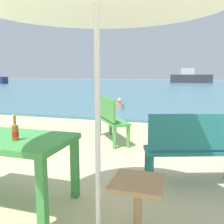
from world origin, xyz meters
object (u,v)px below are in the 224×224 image
beer_bottle_amber (15,131)px  boat_sailboat (191,78)px  bench_teal_center (194,145)px  swimmer_person (120,104)px  picnic_table_green (6,147)px  side_table_wood (138,201)px  bench_green_left (109,116)px

beer_bottle_amber → boat_sailboat: size_ratio=0.04×
bench_teal_center → swimmer_person: bearing=113.1°
picnic_table_green → side_table_wood: 1.52m
swimmer_person → picnic_table_green: bearing=-84.5°
bench_teal_center → boat_sailboat: (0.19, 35.96, 0.31)m
bench_teal_center → boat_sailboat: size_ratio=0.21×
beer_bottle_amber → swimmer_person: beer_bottle_amber is taller
bench_green_left → boat_sailboat: bearing=86.9°
beer_bottle_amber → bench_teal_center: (1.75, 1.15, -0.31)m
beer_bottle_amber → swimmer_person: bearing=97.0°
picnic_table_green → bench_teal_center: (1.95, 1.05, -0.11)m
picnic_table_green → boat_sailboat: 37.08m
picnic_table_green → beer_bottle_amber: beer_bottle_amber is taller
picnic_table_green → bench_teal_center: size_ratio=1.12×
beer_bottle_amber → bench_green_left: size_ratio=0.22×
side_table_wood → boat_sailboat: 37.22m
boat_sailboat → bench_green_left: bearing=-93.1°
picnic_table_green → bench_green_left: bench_green_left is taller
bench_green_left → bench_teal_center: bearing=-46.1°
bench_teal_center → swimmer_person: size_ratio=3.05×
side_table_wood → boat_sailboat: size_ratio=0.09×
bench_teal_center → swimmer_person: (-2.65, 6.20, -0.30)m
beer_bottle_amber → side_table_wood: 1.38m
beer_bottle_amber → swimmer_person: 7.43m
bench_green_left → swimmer_person: 4.59m
picnic_table_green → bench_teal_center: 2.22m
beer_bottle_amber → side_table_wood: size_ratio=0.49×
swimmer_person → boat_sailboat: size_ratio=0.07×
bench_teal_center → boat_sailboat: bearing=89.7°
bench_green_left → swimmer_person: (-0.99, 4.47, -0.30)m
bench_teal_center → bench_green_left: same height
boat_sailboat → side_table_wood: bearing=-91.0°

